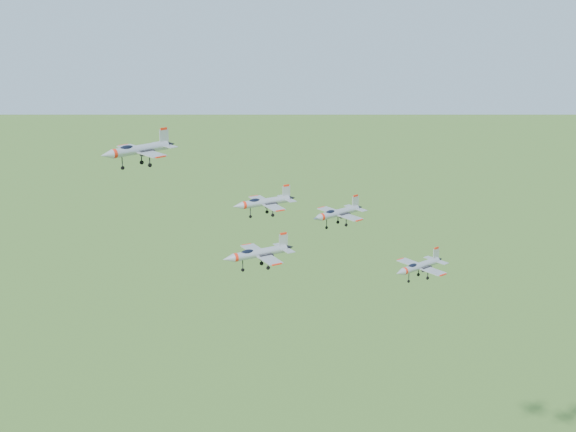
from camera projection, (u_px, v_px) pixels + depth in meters
jet_lead at (138, 149)px, 124.16m from camera, size 13.29×11.14×3.56m
jet_left_high at (264, 202)px, 132.49m from camera, size 11.60×9.58×3.10m
jet_right_high at (258, 253)px, 114.13m from camera, size 11.37×9.37×3.04m
jet_left_low at (338, 213)px, 144.35m from camera, size 12.20×10.17×3.26m
jet_right_low at (419, 266)px, 129.38m from camera, size 11.04×9.21×2.95m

